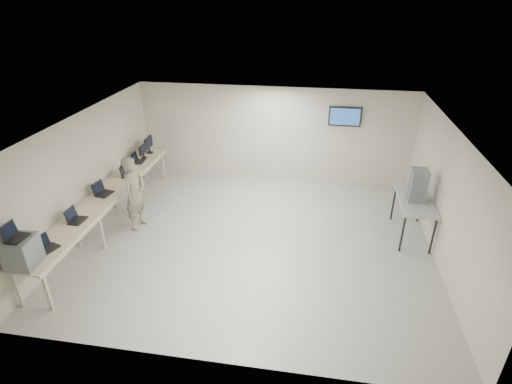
% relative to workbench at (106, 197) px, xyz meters
% --- Properties ---
extents(room, '(8.01, 7.01, 2.81)m').
position_rel_workbench_xyz_m(room, '(3.62, 0.06, 0.58)').
color(room, beige).
rests_on(room, ground).
extents(workbench, '(0.76, 6.00, 0.90)m').
position_rel_workbench_xyz_m(workbench, '(0.00, 0.00, 0.00)').
color(workbench, beige).
rests_on(workbench, ground).
extents(equipment_box, '(0.51, 0.57, 0.55)m').
position_rel_workbench_xyz_m(equipment_box, '(-0.06, -2.75, 0.35)').
color(equipment_box, gray).
rests_on(equipment_box, workbench).
extents(laptop_on_box, '(0.31, 0.37, 0.28)m').
position_rel_workbench_xyz_m(laptop_on_box, '(-0.12, -2.75, 0.70)').
color(laptop_on_box, black).
rests_on(laptop_on_box, equipment_box).
extents(laptop_0, '(0.40, 0.43, 0.28)m').
position_rel_workbench_xyz_m(laptop_0, '(-0.01, -2.26, 0.15)').
color(laptop_0, black).
rests_on(laptop_0, workbench).
extents(laptop_1, '(0.31, 0.38, 0.29)m').
position_rel_workbench_xyz_m(laptop_1, '(-0.03, -1.24, 0.15)').
color(laptop_1, black).
rests_on(laptop_1, workbench).
extents(laptop_2, '(0.39, 0.44, 0.31)m').
position_rel_workbench_xyz_m(laptop_2, '(-0.08, -0.01, 0.15)').
color(laptop_2, black).
rests_on(laptop_2, workbench).
extents(laptop_3, '(0.35, 0.39, 0.27)m').
position_rel_workbench_xyz_m(laptop_3, '(-0.00, 1.06, 0.14)').
color(laptop_3, black).
rests_on(laptop_3, workbench).
extents(laptop_4, '(0.30, 0.36, 0.27)m').
position_rel_workbench_xyz_m(laptop_4, '(-0.07, 1.97, 0.14)').
color(laptop_4, black).
rests_on(laptop_4, workbench).
extents(monitor_near, '(0.18, 0.41, 0.40)m').
position_rel_workbench_xyz_m(monitor_near, '(-0.01, 2.28, 0.32)').
color(monitor_near, black).
rests_on(monitor_near, workbench).
extents(monitor_far, '(0.22, 0.48, 0.48)m').
position_rel_workbench_xyz_m(monitor_far, '(-0.01, 2.69, 0.36)').
color(monitor_far, black).
rests_on(monitor_far, workbench).
extents(soldier, '(0.54, 0.73, 1.84)m').
position_rel_workbench_xyz_m(soldier, '(0.68, 0.12, 0.09)').
color(soldier, '#737856').
rests_on(soldier, ground).
extents(side_table, '(0.74, 1.59, 0.95)m').
position_rel_workbench_xyz_m(side_table, '(7.19, 0.77, 0.06)').
color(side_table, '#9DA0A3').
rests_on(side_table, ground).
extents(storage_bins, '(0.35, 0.39, 0.75)m').
position_rel_workbench_xyz_m(storage_bins, '(7.17, 0.77, 0.50)').
color(storage_bins, gray).
rests_on(storage_bins, side_table).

